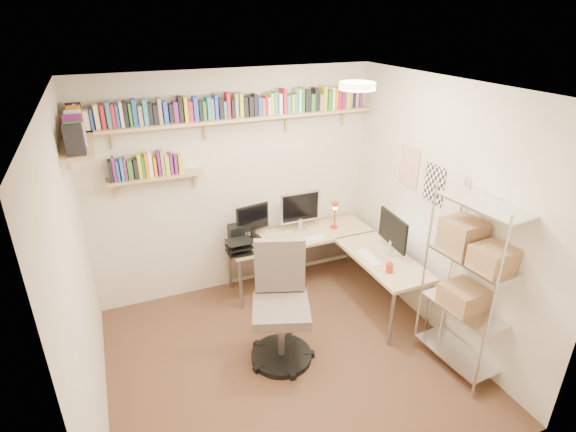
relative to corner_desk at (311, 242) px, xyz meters
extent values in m
plane|color=#48301E|center=(-0.69, -0.96, -0.65)|extent=(3.20, 3.20, 0.00)
cube|color=beige|center=(-0.69, 0.54, 0.60)|extent=(3.20, 0.04, 2.50)
cube|color=beige|center=(-2.29, -0.96, 0.60)|extent=(0.04, 3.00, 2.50)
cube|color=beige|center=(0.91, -0.96, 0.60)|extent=(0.04, 3.00, 2.50)
cube|color=beige|center=(-0.69, -2.46, 0.60)|extent=(3.20, 0.04, 2.50)
cube|color=white|center=(-0.69, -0.96, 1.85)|extent=(3.20, 3.00, 0.04)
cube|color=white|center=(0.90, -0.41, 0.90)|extent=(0.01, 0.30, 0.42)
cube|color=white|center=(0.90, -0.81, 0.85)|extent=(0.01, 0.28, 0.38)
cylinder|color=#FFEAC6|center=(0.01, -0.76, 1.81)|extent=(0.30, 0.30, 0.06)
cube|color=tan|center=(-0.69, 0.41, 1.37)|extent=(3.05, 0.25, 0.03)
cube|color=tan|center=(-2.17, -0.01, 1.37)|extent=(0.25, 1.00, 0.03)
cube|color=tan|center=(-1.54, 0.44, 0.85)|extent=(0.95, 0.20, 0.02)
cube|color=tan|center=(-1.89, 0.48, 1.30)|extent=(0.03, 0.20, 0.20)
cube|color=tan|center=(-0.99, 0.48, 1.30)|extent=(0.03, 0.20, 0.20)
cube|color=tan|center=(-0.09, 0.48, 1.30)|extent=(0.03, 0.20, 0.20)
cube|color=tan|center=(0.61, 0.48, 1.30)|extent=(0.03, 0.20, 0.20)
cube|color=white|center=(-2.16, 0.41, 1.50)|extent=(0.02, 0.12, 0.24)
cube|color=#B2172A|center=(-2.12, 0.41, 1.49)|extent=(0.02, 0.12, 0.21)
cube|color=white|center=(-2.08, 0.41, 1.47)|extent=(0.04, 0.11, 0.17)
cube|color=#2345B5|center=(-2.04, 0.41, 1.47)|extent=(0.02, 0.13, 0.18)
cube|color=white|center=(-1.99, 0.41, 1.49)|extent=(0.04, 0.12, 0.22)
cube|color=#B2172A|center=(-1.94, 0.41, 1.49)|extent=(0.03, 0.15, 0.21)
cube|color=teal|center=(-1.89, 0.41, 1.50)|extent=(0.04, 0.13, 0.24)
cube|color=#B2172A|center=(-1.85, 0.41, 1.49)|extent=(0.03, 0.14, 0.21)
cube|color=#2345B5|center=(-1.82, 0.41, 1.49)|extent=(0.03, 0.12, 0.21)
cube|color=white|center=(-1.78, 0.41, 1.50)|extent=(0.03, 0.11, 0.23)
cube|color=black|center=(-1.74, 0.41, 1.50)|extent=(0.03, 0.14, 0.23)
cube|color=#2D6D24|center=(-1.70, 0.41, 1.49)|extent=(0.02, 0.13, 0.21)
cube|color=#2345B5|center=(-1.66, 0.41, 1.51)|extent=(0.04, 0.11, 0.25)
cube|color=gray|center=(-1.62, 0.41, 1.47)|extent=(0.04, 0.14, 0.18)
cube|color=teal|center=(-1.57, 0.41, 1.50)|extent=(0.04, 0.12, 0.24)
cube|color=black|center=(-1.52, 0.41, 1.48)|extent=(0.04, 0.13, 0.20)
cube|color=black|center=(-1.48, 0.41, 1.47)|extent=(0.04, 0.13, 0.18)
cube|color=gray|center=(-1.44, 0.41, 1.50)|extent=(0.03, 0.14, 0.24)
cube|color=#2345B5|center=(-1.38, 0.41, 1.49)|extent=(0.04, 0.14, 0.21)
cube|color=black|center=(-1.33, 0.41, 1.47)|extent=(0.04, 0.12, 0.18)
cube|color=#681C6C|center=(-1.29, 0.41, 1.48)|extent=(0.04, 0.13, 0.20)
cube|color=black|center=(-1.24, 0.41, 1.50)|extent=(0.04, 0.13, 0.24)
cube|color=gold|center=(-1.19, 0.41, 1.50)|extent=(0.03, 0.15, 0.24)
cube|color=#B2172A|center=(-1.15, 0.41, 1.48)|extent=(0.04, 0.14, 0.19)
cube|color=#2345B5|center=(-1.10, 0.41, 1.50)|extent=(0.04, 0.12, 0.23)
cube|color=black|center=(-1.05, 0.41, 1.48)|extent=(0.03, 0.14, 0.19)
cube|color=#2D6D24|center=(-1.01, 0.41, 1.47)|extent=(0.03, 0.12, 0.18)
cube|color=teal|center=(-0.97, 0.41, 1.49)|extent=(0.04, 0.14, 0.22)
cube|color=gray|center=(-0.93, 0.41, 1.48)|extent=(0.02, 0.11, 0.20)
cube|color=#2345B5|center=(-0.89, 0.41, 1.50)|extent=(0.03, 0.15, 0.23)
cube|color=black|center=(-0.85, 0.41, 1.48)|extent=(0.04, 0.13, 0.20)
cube|color=teal|center=(-0.81, 0.41, 1.47)|extent=(0.03, 0.14, 0.17)
cube|color=#B2172A|center=(-0.77, 0.41, 1.51)|extent=(0.04, 0.12, 0.25)
cube|color=black|center=(-0.73, 0.41, 1.47)|extent=(0.03, 0.14, 0.18)
cube|color=gray|center=(-0.69, 0.41, 1.50)|extent=(0.03, 0.12, 0.24)
cube|color=gold|center=(-0.64, 0.41, 1.50)|extent=(0.04, 0.14, 0.24)
cube|color=black|center=(-0.59, 0.41, 1.48)|extent=(0.04, 0.15, 0.20)
cube|color=black|center=(-0.54, 0.41, 1.48)|extent=(0.04, 0.15, 0.20)
cube|color=black|center=(-0.48, 0.41, 1.49)|extent=(0.04, 0.13, 0.22)
cube|color=#2345B5|center=(-0.44, 0.41, 1.47)|extent=(0.04, 0.13, 0.18)
cube|color=orange|center=(-0.40, 0.41, 1.47)|extent=(0.02, 0.13, 0.17)
cube|color=#B2172A|center=(-0.37, 0.41, 1.48)|extent=(0.02, 0.14, 0.19)
cube|color=white|center=(-0.34, 0.41, 1.47)|extent=(0.02, 0.14, 0.18)
cube|color=gold|center=(-0.31, 0.41, 1.49)|extent=(0.03, 0.13, 0.22)
cube|color=teal|center=(-0.26, 0.41, 1.50)|extent=(0.04, 0.12, 0.23)
cube|color=white|center=(-0.21, 0.41, 1.49)|extent=(0.03, 0.12, 0.21)
cube|color=#B2172A|center=(-0.17, 0.41, 1.51)|extent=(0.04, 0.15, 0.25)
cube|color=teal|center=(-0.13, 0.41, 1.48)|extent=(0.04, 0.15, 0.19)
cube|color=gold|center=(-0.08, 0.41, 1.48)|extent=(0.03, 0.14, 0.19)
cube|color=teal|center=(-0.04, 0.41, 1.48)|extent=(0.04, 0.12, 0.19)
cube|color=white|center=(0.00, 0.41, 1.50)|extent=(0.02, 0.15, 0.24)
cube|color=#2D6D24|center=(0.04, 0.41, 1.51)|extent=(0.04, 0.12, 0.25)
cube|color=black|center=(0.08, 0.41, 1.50)|extent=(0.03, 0.13, 0.24)
cube|color=black|center=(0.12, 0.41, 1.50)|extent=(0.03, 0.11, 0.23)
cube|color=#2D6D24|center=(0.15, 0.41, 1.47)|extent=(0.04, 0.14, 0.18)
cube|color=black|center=(0.20, 0.41, 1.50)|extent=(0.04, 0.12, 0.24)
cube|color=gray|center=(0.25, 0.41, 1.47)|extent=(0.04, 0.15, 0.17)
cube|color=gold|center=(0.30, 0.41, 1.51)|extent=(0.04, 0.12, 0.25)
cube|color=#2D6D24|center=(0.36, 0.41, 1.49)|extent=(0.04, 0.15, 0.21)
cube|color=white|center=(0.40, 0.41, 1.50)|extent=(0.02, 0.14, 0.24)
cube|color=orange|center=(0.44, 0.41, 1.50)|extent=(0.04, 0.11, 0.23)
cube|color=#B2172A|center=(0.49, 0.41, 1.49)|extent=(0.03, 0.12, 0.22)
cube|color=#681C6C|center=(0.53, 0.41, 1.48)|extent=(0.04, 0.11, 0.20)
cube|color=gold|center=(0.58, 0.41, 1.49)|extent=(0.04, 0.14, 0.21)
cube|color=gray|center=(0.62, 0.41, 1.47)|extent=(0.03, 0.13, 0.18)
cube|color=black|center=(0.66, 0.41, 1.51)|extent=(0.03, 0.12, 0.25)
cube|color=gray|center=(0.70, 0.41, 1.48)|extent=(0.04, 0.12, 0.19)
cube|color=#681C6C|center=(0.74, 0.41, 1.48)|extent=(0.03, 0.14, 0.19)
cube|color=black|center=(-2.17, -0.44, 1.50)|extent=(0.13, 0.04, 0.23)
cube|color=#681C6C|center=(-2.17, -0.39, 1.49)|extent=(0.14, 0.03, 0.21)
cube|color=#B2172A|center=(-2.17, -0.35, 1.47)|extent=(0.14, 0.04, 0.17)
cube|color=#2D6D24|center=(-2.17, -0.32, 1.48)|extent=(0.14, 0.03, 0.19)
cube|color=gold|center=(-2.17, -0.28, 1.48)|extent=(0.12, 0.04, 0.19)
cube|color=#2D6D24|center=(-2.17, -0.23, 1.49)|extent=(0.13, 0.02, 0.21)
cube|color=teal|center=(-2.17, -0.21, 1.49)|extent=(0.11, 0.02, 0.21)
cube|color=white|center=(-2.17, -0.17, 1.48)|extent=(0.15, 0.03, 0.18)
cube|color=#681C6C|center=(-2.17, -0.13, 1.51)|extent=(0.15, 0.04, 0.25)
cube|color=gray|center=(-2.17, -0.07, 1.48)|extent=(0.14, 0.04, 0.19)
cube|color=white|center=(-2.17, -0.03, 1.50)|extent=(0.12, 0.04, 0.24)
cube|color=#B2172A|center=(-2.17, 0.02, 1.49)|extent=(0.13, 0.03, 0.22)
cube|color=white|center=(-2.17, 0.05, 1.51)|extent=(0.12, 0.02, 0.25)
cube|color=orange|center=(-2.17, 0.09, 1.48)|extent=(0.13, 0.03, 0.19)
cube|color=orange|center=(-2.17, 0.12, 1.48)|extent=(0.13, 0.03, 0.19)
cube|color=gray|center=(-2.17, 0.16, 1.48)|extent=(0.13, 0.04, 0.19)
cube|color=#2D6D24|center=(-2.17, 0.21, 1.49)|extent=(0.11, 0.04, 0.20)
cube|color=orange|center=(-2.17, 0.25, 1.51)|extent=(0.11, 0.03, 0.25)
cube|color=orange|center=(-2.17, 0.30, 1.49)|extent=(0.13, 0.04, 0.21)
cube|color=orange|center=(-2.17, 0.35, 1.50)|extent=(0.11, 0.04, 0.23)
cube|color=black|center=(-2.17, 0.39, 1.51)|extent=(0.13, 0.03, 0.25)
cube|color=black|center=(-1.96, 0.44, 0.96)|extent=(0.03, 0.13, 0.21)
cube|color=#681C6C|center=(-1.92, 0.44, 0.98)|extent=(0.03, 0.11, 0.24)
cube|color=#2345B5|center=(-1.89, 0.44, 0.96)|extent=(0.02, 0.12, 0.20)
cube|color=teal|center=(-1.85, 0.44, 0.97)|extent=(0.03, 0.14, 0.22)
cube|color=#681C6C|center=(-1.82, 0.44, 0.97)|extent=(0.02, 0.14, 0.22)
cube|color=#2D6D24|center=(-1.78, 0.44, 0.95)|extent=(0.04, 0.12, 0.18)
cube|color=black|center=(-1.72, 0.44, 0.96)|extent=(0.04, 0.11, 0.19)
cube|color=gold|center=(-1.68, 0.44, 0.98)|extent=(0.03, 0.11, 0.24)
cube|color=#2D6D24|center=(-1.65, 0.44, 0.97)|extent=(0.03, 0.12, 0.21)
cube|color=orange|center=(-1.62, 0.44, 0.98)|extent=(0.03, 0.14, 0.24)
cube|color=white|center=(-1.58, 0.44, 0.98)|extent=(0.03, 0.12, 0.24)
cube|color=orange|center=(-1.54, 0.44, 0.95)|extent=(0.03, 0.12, 0.19)
cube|color=#681C6C|center=(-1.50, 0.44, 0.98)|extent=(0.02, 0.12, 0.25)
cube|color=gray|center=(-1.47, 0.44, 0.98)|extent=(0.03, 0.13, 0.25)
cube|color=gold|center=(-1.42, 0.44, 0.96)|extent=(0.04, 0.14, 0.20)
cube|color=#681C6C|center=(-1.38, 0.44, 0.97)|extent=(0.03, 0.14, 0.21)
cube|color=#681C6C|center=(-1.34, 0.44, 0.96)|extent=(0.03, 0.13, 0.19)
cube|color=gold|center=(-1.29, 0.44, 0.96)|extent=(0.04, 0.12, 0.19)
cube|color=tan|center=(-0.04, 0.22, -0.01)|extent=(1.70, 0.54, 0.04)
cube|color=tan|center=(0.54, -0.62, -0.01)|extent=(0.54, 1.16, 0.04)
cylinder|color=gray|center=(-0.85, -0.01, -0.34)|extent=(0.04, 0.04, 0.63)
cylinder|color=gray|center=(-0.85, 0.44, -0.34)|extent=(0.04, 0.04, 0.63)
cylinder|color=gray|center=(0.76, 0.44, -0.34)|extent=(0.04, 0.04, 0.63)
cylinder|color=gray|center=(0.32, -1.15, -0.34)|extent=(0.04, 0.04, 0.63)
cylinder|color=gray|center=(0.76, -1.15, -0.34)|extent=(0.04, 0.04, 0.63)
cube|color=gray|center=(-0.04, 0.45, -0.29)|extent=(1.61, 0.02, 0.49)
cube|color=silver|center=(0.00, 0.32, 0.30)|extent=(0.49, 0.03, 0.38)
cube|color=black|center=(0.00, 0.30, 0.30)|extent=(0.44, 0.00, 0.32)
cube|color=black|center=(-0.58, 0.32, 0.27)|extent=(0.39, 0.03, 0.30)
cube|color=black|center=(0.66, -0.57, 0.29)|extent=(0.03, 0.52, 0.34)
cube|color=white|center=(0.65, -0.57, 0.29)|extent=(0.00, 0.47, 0.29)
cube|color=white|center=(0.00, 0.05, 0.02)|extent=(0.38, 0.12, 0.01)
cube|color=white|center=(0.40, -0.57, 0.02)|extent=(0.12, 0.36, 0.01)
cylinder|color=red|center=(0.40, 0.22, 0.02)|extent=(0.09, 0.09, 0.02)
cylinder|color=red|center=(0.40, 0.22, 0.15)|extent=(0.02, 0.02, 0.25)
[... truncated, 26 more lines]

